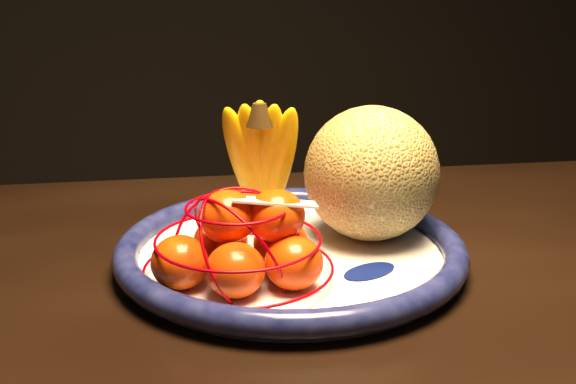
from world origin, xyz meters
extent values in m
cube|color=black|center=(0.01, -0.10, 0.74)|extent=(1.60, 1.06, 0.04)
cylinder|color=white|center=(-0.10, 0.04, 0.76)|extent=(0.31, 0.31, 0.01)
torus|color=#080C37|center=(-0.10, 0.04, 0.77)|extent=(0.33, 0.33, 0.02)
cylinder|color=white|center=(-0.10, 0.04, 0.76)|extent=(0.15, 0.15, 0.00)
ellipsoid|color=#061352|center=(-0.05, -0.02, 0.77)|extent=(0.13, 0.10, 0.00)
ellipsoid|color=#061352|center=(-0.13, 0.12, 0.77)|extent=(0.08, 0.11, 0.00)
ellipsoid|color=#061352|center=(-0.20, 0.04, 0.77)|extent=(0.09, 0.05, 0.00)
sphere|color=olive|center=(-0.02, 0.06, 0.84)|extent=(0.13, 0.13, 0.13)
ellipsoid|color=#E7B503|center=(-0.13, 0.12, 0.84)|extent=(0.09, 0.08, 0.14)
ellipsoid|color=#E7B503|center=(-0.12, 0.11, 0.84)|extent=(0.07, 0.09, 0.15)
ellipsoid|color=#E7B503|center=(-0.12, 0.11, 0.84)|extent=(0.05, 0.08, 0.15)
ellipsoid|color=#E7B503|center=(-0.11, 0.11, 0.84)|extent=(0.03, 0.08, 0.15)
ellipsoid|color=#E7B503|center=(-0.10, 0.11, 0.84)|extent=(0.05, 0.09, 0.14)
cone|color=black|center=(-0.12, 0.11, 0.91)|extent=(0.03, 0.03, 0.02)
ellipsoid|color=#FF3401|center=(-0.21, -0.01, 0.79)|extent=(0.05, 0.05, 0.05)
ellipsoid|color=#FF3401|center=(-0.17, -0.04, 0.79)|extent=(0.05, 0.05, 0.05)
ellipsoid|color=#FF3401|center=(-0.12, -0.03, 0.79)|extent=(0.05, 0.05, 0.05)
ellipsoid|color=#FF3401|center=(-0.17, 0.03, 0.79)|extent=(0.05, 0.05, 0.05)
ellipsoid|color=#FF3401|center=(-0.12, 0.01, 0.79)|extent=(0.05, 0.05, 0.05)
ellipsoid|color=#FF3401|center=(-0.17, 0.00, 0.83)|extent=(0.05, 0.05, 0.05)
ellipsoid|color=#FF3401|center=(-0.13, -0.01, 0.83)|extent=(0.05, 0.05, 0.05)
torus|color=#B7000A|center=(-0.16, -0.01, 0.78)|extent=(0.22, 0.22, 0.00)
torus|color=#B7000A|center=(-0.16, -0.01, 0.81)|extent=(0.19, 0.19, 0.00)
torus|color=#B7000A|center=(-0.16, -0.01, 0.84)|extent=(0.12, 0.12, 0.00)
torus|color=#B7000A|center=(-0.16, -0.01, 0.80)|extent=(0.11, 0.06, 0.10)
torus|color=#B7000A|center=(-0.16, -0.01, 0.80)|extent=(0.10, 0.12, 0.10)
torus|color=#B7000A|center=(-0.16, -0.01, 0.80)|extent=(0.09, 0.12, 0.10)
cube|color=white|center=(-0.13, -0.01, 0.84)|extent=(0.08, 0.04, 0.01)
camera|label=1|loc=(-0.27, -0.58, 1.03)|focal=45.00mm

